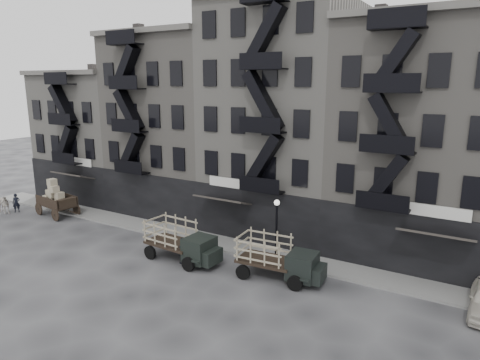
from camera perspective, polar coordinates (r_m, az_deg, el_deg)
The scene contains 13 objects.
ground at distance 27.36m, azimuth -3.46°, elevation -11.72°, with size 140.00×140.00×0.00m, color #38383A.
sidewalk at distance 30.24m, azimuth 0.56°, elevation -9.05°, with size 55.00×2.50×0.15m, color slate.
building_west at distance 45.91m, azimuth -17.61°, elevation 5.63°, with size 10.00×11.35×13.20m.
building_midwest at distance 38.89m, azimuth -7.77°, elevation 7.11°, with size 10.00×11.35×16.20m.
building_center at distance 33.55m, azimuth 5.85°, elevation 7.94°, with size 10.00×11.35×18.20m.
building_mideast at distance 30.86m, azimuth 22.95°, elevation 4.67°, with size 10.00×11.35×16.20m.
lamp_post at distance 27.03m, azimuth 4.88°, elevation -5.70°, with size 0.36×0.36×4.28m.
horse at distance 43.30m, azimuth -29.18°, elevation -2.81°, with size 0.92×2.02×1.71m, color beige.
wagon at distance 40.40m, azimuth -23.41°, elevation -1.80°, with size 4.07×2.55×3.24m.
stake_truck_west at distance 28.19m, azimuth -7.90°, elevation -7.73°, with size 5.39×2.48×2.65m.
stake_truck_east at distance 25.56m, azimuth 5.06°, elevation -9.98°, with size 5.29×2.47×2.59m.
pedestrian_west at distance 43.10m, azimuth -27.67°, elevation -2.72°, with size 0.62×0.40×1.69m, color black.
pedestrian_mid at distance 27.96m, azimuth -7.63°, elevation -9.29°, with size 0.85×0.67×1.76m, color black.
Camera 1 is at (14.02, -20.51, 11.46)m, focal length 32.00 mm.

